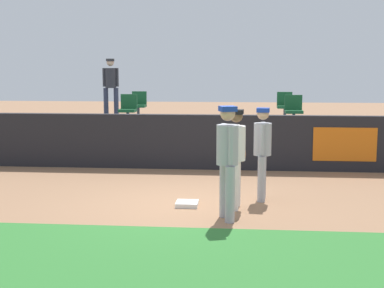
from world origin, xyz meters
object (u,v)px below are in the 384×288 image
first_base (187,204)px  seat_front_right (294,109)px  player_coach_visitor (227,155)px  player_runner_visitor (262,147)px  spectator_hooded (111,83)px  seat_back_left (139,103)px  player_fielder_home (236,152)px  seat_back_right (285,104)px  seat_front_left (128,108)px

first_base → seat_front_right: size_ratio=0.48×
player_coach_visitor → seat_front_right: (1.62, 5.94, 0.31)m
player_runner_visitor → spectator_hooded: size_ratio=0.95×
player_coach_visitor → seat_back_left: 8.28m
player_fielder_home → seat_back_left: bearing=-150.3°
first_base → seat_back_left: size_ratio=0.48×
player_fielder_home → player_coach_visitor: bearing=-4.4°
player_coach_visitor → spectator_hooded: size_ratio=1.02×
player_fielder_home → seat_back_right: size_ratio=2.11×
player_fielder_home → seat_back_right: same height
seat_front_right → seat_back_right: bearing=93.0°
first_base → player_fielder_home: 1.32m
seat_front_left → seat_front_right: 4.50m
player_fielder_home → seat_front_right: 5.41m
seat_front_left → player_runner_visitor: bearing=-52.2°
player_coach_visitor → seat_front_left: size_ratio=2.24×
player_coach_visitor → seat_front_right: player_coach_visitor is taller
seat_back_right → seat_front_right: same height
spectator_hooded → player_coach_visitor: bearing=106.3°
seat_front_left → seat_back_right: bearing=22.2°
first_base → player_coach_visitor: 1.53m
player_runner_visitor → seat_back_right: 6.39m
seat_back_left → spectator_hooded: 1.57m
seat_front_right → seat_back_left: bearing=158.4°
player_fielder_home → seat_front_right: size_ratio=2.11×
seat_back_right → seat_front_left: (-4.41, -1.80, -0.00)m
seat_back_left → spectator_hooded: (-1.10, 0.95, 0.60)m
player_coach_visitor → spectator_hooded: spectator_hooded is taller
first_base → player_fielder_home: size_ratio=0.23×
spectator_hooded → first_base: bearing=104.1°
seat_front_left → spectator_hooded: size_ratio=0.45×
player_fielder_home → player_coach_visitor: size_ratio=0.94×
first_base → seat_front_right: bearing=65.2°
seat_back_left → seat_front_right: (4.55, -1.80, 0.00)m
spectator_hooded → player_fielder_home: bearing=109.1°
first_base → player_coach_visitor: (0.75, -0.82, 1.05)m
first_base → spectator_hooded: 8.74m
spectator_hooded → seat_back_right: bearing=161.8°
seat_front_right → player_runner_visitor: bearing=-102.4°
player_runner_visitor → player_coach_visitor: 1.55m
seat_back_left → player_coach_visitor: bearing=-69.2°
seat_back_left → seat_front_right: same height
player_fielder_home → player_coach_visitor: (-0.14, -0.75, 0.07)m
player_coach_visitor → seat_front_left: player_coach_visitor is taller
player_fielder_home → seat_front_left: bearing=-143.8°
player_runner_visitor → player_coach_visitor: (-0.62, -1.42, 0.08)m
player_coach_visitor → seat_back_right: player_coach_visitor is taller
first_base → seat_back_right: seat_back_right is taller
first_base → seat_front_left: 5.71m
player_runner_visitor → first_base: bearing=-61.6°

